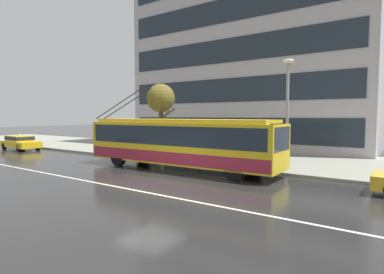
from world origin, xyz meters
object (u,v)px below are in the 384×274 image
Objects in this scene: trolleybus at (179,142)px; pedestrian_approaching_curb at (260,138)px; pedestrian_at_shelter at (187,134)px; street_tree_bare at (161,100)px; taxi_far_behind at (20,142)px; pedestrian_walking_past at (199,137)px; street_lamp at (287,104)px.

pedestrian_approaching_curb is (3.40, 3.47, 0.17)m from trolleybus.
trolleybus reaches higher than pedestrian_at_shelter.
pedestrian_approaching_curb is at bearing -2.07° from street_tree_bare.
pedestrian_approaching_curb reaches higher than pedestrian_at_shelter.
trolleybus reaches higher than taxi_far_behind.
trolleybus is 6.22× the size of pedestrian_approaching_curb.
trolleybus reaches higher than pedestrian_walking_past.
street_tree_bare is (-9.84, 1.02, 0.55)m from street_lamp.
trolleybus is 3.75m from pedestrian_at_shelter.
street_tree_bare is (-4.58, 3.76, 2.68)m from trolleybus.
pedestrian_at_shelter is 1.00× the size of pedestrian_approaching_curb.
street_lamp is at bearing 6.60° from taxi_far_behind.
taxi_far_behind is 0.74× the size of street_lamp.
street_tree_bare reaches higher than trolleybus.
trolleybus is 6.50m from street_tree_bare.
pedestrian_approaching_curb is 0.38× the size of street_tree_bare.
pedestrian_at_shelter is at bearing 175.69° from street_lamp.
street_tree_bare reaches higher than pedestrian_at_shelter.
pedestrian_walking_past is 5.09m from street_tree_bare.
pedestrian_walking_past is at bearing -16.07° from street_tree_bare.
pedestrian_at_shelter is at bearing 11.26° from taxi_far_behind.
pedestrian_at_shelter is 0.34× the size of street_lamp.
pedestrian_at_shelter is 3.72m from street_tree_bare.
street_lamp is 9.91m from street_tree_bare.
taxi_far_behind is 2.17× the size of pedestrian_at_shelter.
street_tree_bare is (-7.97, 0.29, 2.52)m from pedestrian_approaching_curb.
pedestrian_walking_past is (-0.37, 2.55, 0.09)m from trolleybus.
pedestrian_walking_past is (1.45, -0.72, -0.14)m from pedestrian_at_shelter.
street_tree_bare reaches higher than taxi_far_behind.
pedestrian_walking_past is at bearing 8.08° from taxi_far_behind.
taxi_far_behind is 14.45m from street_tree_bare.
pedestrian_walking_past is at bearing -26.45° from pedestrian_at_shelter.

